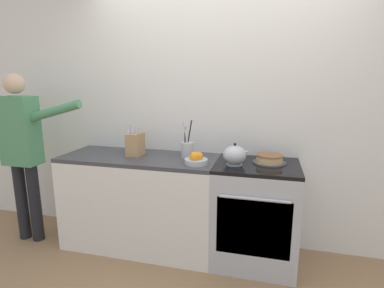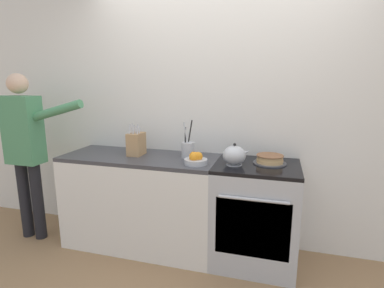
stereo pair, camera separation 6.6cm
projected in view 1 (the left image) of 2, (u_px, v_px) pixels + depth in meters
ground_plane at (207, 273)px, 2.53m from camera, size 16.00×16.00×0.00m
wall_back at (221, 112)px, 2.85m from camera, size 8.00×0.04×2.60m
counter_cabinet at (141, 201)px, 2.90m from camera, size 1.46×0.60×0.90m
stove_range at (255, 213)px, 2.63m from camera, size 0.71×0.63×0.90m
layer_cake at (270, 159)px, 2.56m from camera, size 0.28×0.28×0.08m
tea_kettle at (235, 155)px, 2.51m from camera, size 0.24×0.19×0.19m
knife_block at (135, 144)px, 2.82m from camera, size 0.13×0.18×0.30m
utensil_crock at (188, 149)px, 2.74m from camera, size 0.12×0.12×0.35m
fruit_bowl at (196, 159)px, 2.53m from camera, size 0.20×0.20×0.11m
person_baker at (22, 144)px, 2.89m from camera, size 0.94×0.20×1.67m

